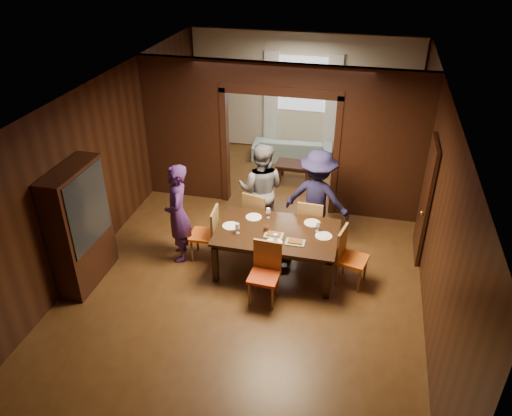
% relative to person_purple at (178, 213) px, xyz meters
% --- Properties ---
extents(floor, '(9.00, 9.00, 0.00)m').
position_rel_person_purple_xyz_m(floor, '(1.29, 0.58, -0.87)').
color(floor, '#4C2E15').
rests_on(floor, ground).
extents(ceiling, '(5.50, 9.00, 0.02)m').
position_rel_person_purple_xyz_m(ceiling, '(1.29, 0.58, 2.03)').
color(ceiling, silver).
rests_on(ceiling, room_walls).
extents(room_walls, '(5.52, 9.01, 2.90)m').
position_rel_person_purple_xyz_m(room_walls, '(1.29, 2.46, 0.63)').
color(room_walls, black).
rests_on(room_walls, floor).
extents(person_purple, '(0.62, 0.74, 1.74)m').
position_rel_person_purple_xyz_m(person_purple, '(0.00, 0.00, 0.00)').
color(person_purple, '#41205F').
rests_on(person_purple, floor).
extents(person_grey, '(0.87, 0.68, 1.78)m').
position_rel_person_purple_xyz_m(person_grey, '(1.18, 1.10, 0.02)').
color(person_grey, slate).
rests_on(person_grey, floor).
extents(person_navy, '(1.25, 0.85, 1.79)m').
position_rel_person_purple_xyz_m(person_navy, '(2.20, 1.01, 0.02)').
color(person_navy, '#181536').
rests_on(person_navy, floor).
extents(sofa, '(1.95, 0.88, 0.56)m').
position_rel_person_purple_xyz_m(sofa, '(1.20, 4.43, -0.59)').
color(sofa, '#8DB6B9').
rests_on(sofa, floor).
extents(serving_bowl, '(0.32, 0.32, 0.08)m').
position_rel_person_purple_xyz_m(serving_bowl, '(1.76, 0.14, -0.07)').
color(serving_bowl, black).
rests_on(serving_bowl, dining_table).
extents(dining_table, '(1.95, 1.21, 0.76)m').
position_rel_person_purple_xyz_m(dining_table, '(1.69, 0.01, -0.49)').
color(dining_table, black).
rests_on(dining_table, floor).
extents(coffee_table, '(0.80, 0.50, 0.40)m').
position_rel_person_purple_xyz_m(coffee_table, '(1.43, 3.36, -0.67)').
color(coffee_table, black).
rests_on(coffee_table, floor).
extents(chair_left, '(0.47, 0.47, 0.97)m').
position_rel_person_purple_xyz_m(chair_left, '(0.41, 0.08, -0.39)').
color(chair_left, orange).
rests_on(chair_left, floor).
extents(chair_right, '(0.53, 0.53, 0.97)m').
position_rel_person_purple_xyz_m(chair_right, '(2.92, -0.05, -0.39)').
color(chair_right, orange).
rests_on(chair_right, floor).
extents(chair_far_l, '(0.53, 0.53, 0.97)m').
position_rel_person_purple_xyz_m(chair_far_l, '(1.17, 0.92, -0.39)').
color(chair_far_l, orange).
rests_on(chair_far_l, floor).
extents(chair_far_r, '(0.46, 0.46, 0.97)m').
position_rel_person_purple_xyz_m(chair_far_r, '(2.14, 0.86, -0.39)').
color(chair_far_r, red).
rests_on(chair_far_r, floor).
extents(chair_near, '(0.46, 0.46, 0.97)m').
position_rel_person_purple_xyz_m(chair_near, '(1.65, -0.79, -0.39)').
color(chair_near, red).
rests_on(chair_near, floor).
extents(hutch, '(0.40, 1.20, 2.00)m').
position_rel_person_purple_xyz_m(hutch, '(-1.24, -0.92, 0.13)').
color(hutch, black).
rests_on(hutch, floor).
extents(door_right, '(0.06, 0.90, 2.10)m').
position_rel_person_purple_xyz_m(door_right, '(3.99, 1.08, 0.18)').
color(door_right, black).
rests_on(door_right, floor).
extents(window_far, '(1.20, 0.03, 1.30)m').
position_rel_person_purple_xyz_m(window_far, '(1.29, 5.02, 0.83)').
color(window_far, silver).
rests_on(window_far, back_wall).
extents(curtain_left, '(0.35, 0.06, 2.40)m').
position_rel_person_purple_xyz_m(curtain_left, '(0.54, 4.98, 0.38)').
color(curtain_left, white).
rests_on(curtain_left, back_wall).
extents(curtain_right, '(0.35, 0.06, 2.40)m').
position_rel_person_purple_xyz_m(curtain_right, '(2.04, 4.98, 0.38)').
color(curtain_right, white).
rests_on(curtain_right, back_wall).
extents(plate_left, '(0.27, 0.27, 0.01)m').
position_rel_person_purple_xyz_m(plate_left, '(0.91, -0.01, -0.11)').
color(plate_left, white).
rests_on(plate_left, dining_table).
extents(plate_far_l, '(0.27, 0.27, 0.01)m').
position_rel_person_purple_xyz_m(plate_far_l, '(1.22, 0.35, -0.11)').
color(plate_far_l, white).
rests_on(plate_far_l, dining_table).
extents(plate_far_r, '(0.27, 0.27, 0.01)m').
position_rel_person_purple_xyz_m(plate_far_r, '(2.20, 0.39, -0.11)').
color(plate_far_r, silver).
rests_on(plate_far_r, dining_table).
extents(plate_right, '(0.27, 0.27, 0.01)m').
position_rel_person_purple_xyz_m(plate_right, '(2.43, 0.04, -0.11)').
color(plate_right, silver).
rests_on(plate_right, dining_table).
extents(plate_near, '(0.27, 0.27, 0.01)m').
position_rel_person_purple_xyz_m(plate_near, '(1.71, -0.33, -0.11)').
color(plate_near, white).
rests_on(plate_near, dining_table).
extents(platter_a, '(0.30, 0.20, 0.04)m').
position_rel_person_purple_xyz_m(platter_a, '(1.66, -0.12, -0.09)').
color(platter_a, gray).
rests_on(platter_a, dining_table).
extents(platter_b, '(0.30, 0.20, 0.04)m').
position_rel_person_purple_xyz_m(platter_b, '(2.02, -0.24, -0.09)').
color(platter_b, gray).
rests_on(platter_b, dining_table).
extents(wineglass_left, '(0.08, 0.08, 0.18)m').
position_rel_person_purple_xyz_m(wineglass_left, '(1.08, -0.18, -0.02)').
color(wineglass_left, white).
rests_on(wineglass_left, dining_table).
extents(wineglass_far, '(0.08, 0.08, 0.18)m').
position_rel_person_purple_xyz_m(wineglass_far, '(1.46, 0.40, -0.02)').
color(wineglass_far, silver).
rests_on(wineglass_far, dining_table).
extents(wineglass_right, '(0.08, 0.08, 0.18)m').
position_rel_person_purple_xyz_m(wineglass_right, '(2.32, 0.17, -0.02)').
color(wineglass_right, white).
rests_on(wineglass_right, dining_table).
extents(tumbler, '(0.07, 0.07, 0.14)m').
position_rel_person_purple_xyz_m(tumbler, '(1.72, -0.28, -0.04)').
color(tumbler, white).
rests_on(tumbler, dining_table).
extents(condiment_jar, '(0.08, 0.08, 0.11)m').
position_rel_person_purple_xyz_m(condiment_jar, '(1.51, -0.03, -0.06)').
color(condiment_jar, '#451F10').
rests_on(condiment_jar, dining_table).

